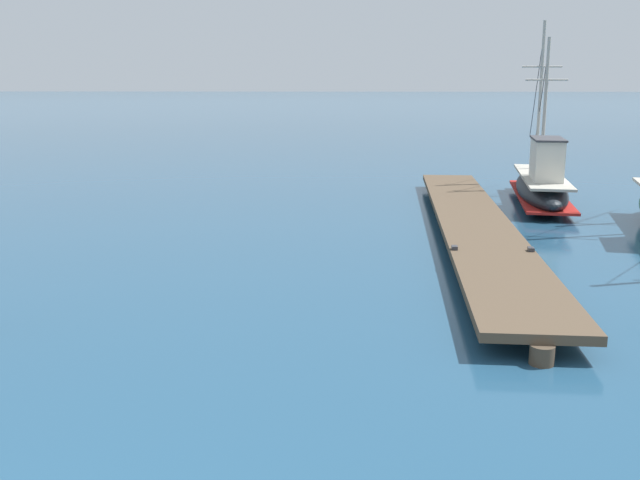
# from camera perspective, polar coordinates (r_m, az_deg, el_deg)

# --- Properties ---
(floating_dock) EXTENTS (2.82, 17.79, 0.53)m
(floating_dock) POSITION_cam_1_polar(r_m,az_deg,el_deg) (19.40, 11.88, 1.35)
(floating_dock) COLOR brown
(floating_dock) RESTS_ON ground
(fishing_boat_1) EXTENTS (2.44, 7.91, 5.90)m
(fishing_boat_1) POSITION_cam_1_polar(r_m,az_deg,el_deg) (24.77, 16.88, 4.22)
(fishing_boat_1) COLOR black
(fishing_boat_1) RESTS_ON ground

